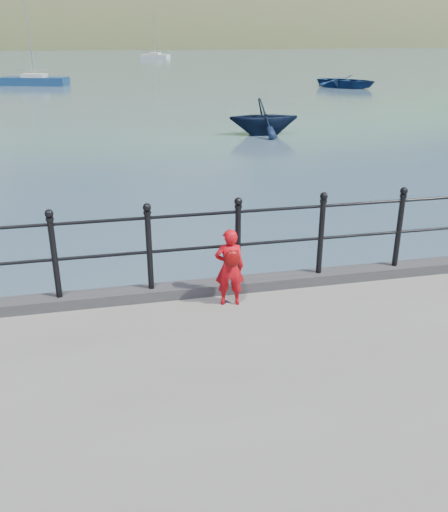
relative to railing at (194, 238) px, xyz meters
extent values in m
plane|color=#2D4251|center=(0.00, 0.15, -1.82)|extent=(600.00, 600.00, 0.00)
cube|color=#28282B|center=(0.00, 0.00, -0.75)|extent=(60.00, 0.30, 0.15)
cylinder|color=black|center=(0.00, 0.00, -0.15)|extent=(18.00, 0.04, 0.04)
cylinder|color=black|center=(0.00, 0.00, 0.32)|extent=(18.00, 0.04, 0.04)
cylinder|color=black|center=(-1.80, 0.00, -0.15)|extent=(0.08, 0.08, 1.05)
sphere|color=black|center=(-1.80, 0.00, 0.47)|extent=(0.11, 0.11, 0.11)
cylinder|color=black|center=(-0.60, 0.00, -0.15)|extent=(0.08, 0.08, 1.05)
sphere|color=black|center=(-0.60, 0.00, 0.47)|extent=(0.11, 0.11, 0.11)
cylinder|color=black|center=(0.60, 0.00, -0.15)|extent=(0.08, 0.08, 1.05)
sphere|color=black|center=(0.60, 0.00, 0.47)|extent=(0.11, 0.11, 0.11)
cylinder|color=black|center=(1.80, 0.00, -0.15)|extent=(0.08, 0.08, 1.05)
sphere|color=black|center=(1.80, 0.00, 0.47)|extent=(0.11, 0.11, 0.11)
cylinder|color=black|center=(3.00, 0.00, -0.15)|extent=(0.08, 0.08, 1.05)
sphere|color=black|center=(3.00, 0.00, 0.47)|extent=(0.11, 0.11, 0.11)
ellipsoid|color=#333A21|center=(20.00, 195.15, -17.22)|extent=(400.00, 100.00, 88.00)
ellipsoid|color=#387026|center=(60.00, 255.15, -29.12)|extent=(600.00, 180.00, 156.00)
cube|color=silver|center=(-12.00, 181.15, 1.18)|extent=(9.00, 6.00, 6.00)
cube|color=#4C4744|center=(-12.00, 181.15, 5.18)|extent=(9.50, 6.50, 2.00)
cube|color=silver|center=(18.00, 181.15, 1.18)|extent=(9.00, 6.00, 6.00)
cube|color=#4C4744|center=(18.00, 181.15, 5.18)|extent=(9.50, 6.50, 2.00)
cube|color=silver|center=(45.00, 181.15, 1.18)|extent=(9.00, 6.00, 6.00)
cube|color=#4C4744|center=(45.00, 181.15, 5.18)|extent=(9.50, 6.50, 2.00)
imported|color=red|center=(0.40, -0.38, -0.30)|extent=(0.42, 0.31, 1.05)
ellipsoid|color=#C30707|center=(0.40, -0.51, -0.13)|extent=(0.22, 0.11, 0.23)
imported|color=navy|center=(19.40, 37.92, -1.30)|extent=(5.96, 6.18, 1.04)
imported|color=black|center=(6.09, 17.45, -1.00)|extent=(3.34, 2.96, 1.64)
cube|color=navy|center=(-6.63, 45.91, -1.57)|extent=(6.02, 3.50, 0.90)
cube|color=beige|center=(-6.63, 45.91, -1.07)|extent=(2.30, 1.84, 0.50)
cylinder|color=#A5A5A8|center=(-6.63, 45.91, 2.60)|extent=(0.10, 0.10, 7.45)
cylinder|color=#A5A5A8|center=(-6.63, 45.91, -0.52)|extent=(2.47, 0.85, 0.06)
cube|color=silver|center=(9.16, 97.79, -1.57)|extent=(5.31, 4.27, 0.90)
cube|color=beige|center=(9.16, 97.79, -1.07)|extent=(2.17, 1.96, 0.50)
cylinder|color=#A5A5A8|center=(9.16, 97.79, 2.42)|extent=(0.10, 0.10, 7.09)
cylinder|color=#A5A5A8|center=(9.16, 97.79, -0.52)|extent=(2.03, 1.37, 0.06)
camera|label=1|loc=(-1.06, -6.66, 2.53)|focal=38.00mm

